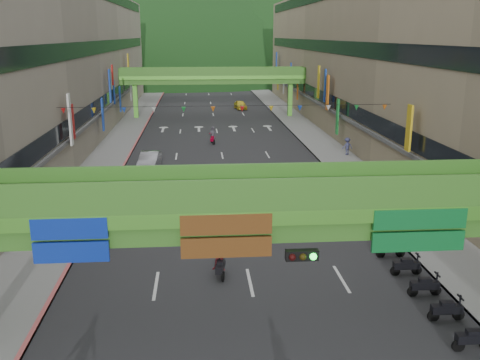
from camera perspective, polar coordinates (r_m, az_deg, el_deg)
road_slab at (r=62.55m, az=-2.35°, el=4.62°), size 18.00×140.00×0.02m
sidewalk_left at (r=63.09m, az=-12.42°, el=4.43°), size 4.00×140.00×0.15m
sidewalk_right at (r=63.91m, az=7.58°, el=4.79°), size 4.00×140.00×0.15m
curb_left at (r=62.85m, az=-10.70°, el=4.49°), size 0.20×140.00×0.18m
curb_right at (r=63.54m, az=5.90°, el=4.79°), size 0.20×140.00×0.18m
building_row_left at (r=63.66m, az=-20.17°, el=12.48°), size 12.80×95.00×19.00m
building_row_right at (r=65.05m, az=14.91°, el=12.93°), size 12.80×95.00×19.00m
overpass_near at (r=18.27m, az=6.12°, el=-5.18°), size 28.00×12.27×7.10m
overpass_far at (r=76.71m, az=-2.86°, el=10.65°), size 28.00×2.20×7.10m
hill_left at (r=172.28m, az=-8.96°, el=11.25°), size 168.00×140.00×112.00m
hill_right at (r=193.72m, az=3.62°, el=11.83°), size 208.00×176.00×128.00m
bunting_string at (r=41.87m, az=-1.33°, el=7.58°), size 26.00×0.36×0.47m
scooter_rider_mid at (r=26.41m, az=-2.11°, el=-8.17°), size 0.93×1.59×2.06m
scooter_rider_far at (r=58.43m, az=-2.92°, el=4.80°), size 0.84×1.59×1.91m
parked_scooter_row at (r=26.16m, az=19.11°, el=-10.59°), size 1.60×9.35×1.08m
car_silver at (r=47.86m, az=-9.62°, el=2.02°), size 1.98×4.74×1.52m
car_yellow at (r=85.94m, az=0.04°, el=8.00°), size 2.09×4.16×1.36m
pedestrian_red at (r=38.26m, az=17.06°, el=-1.82°), size 0.91×0.83×1.52m
pedestrian_dark at (r=37.56m, az=18.46°, el=-2.27°), size 0.93×0.79×1.50m
pedestrian_blue at (r=53.41m, az=11.35°, el=3.40°), size 0.87×0.65×1.69m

